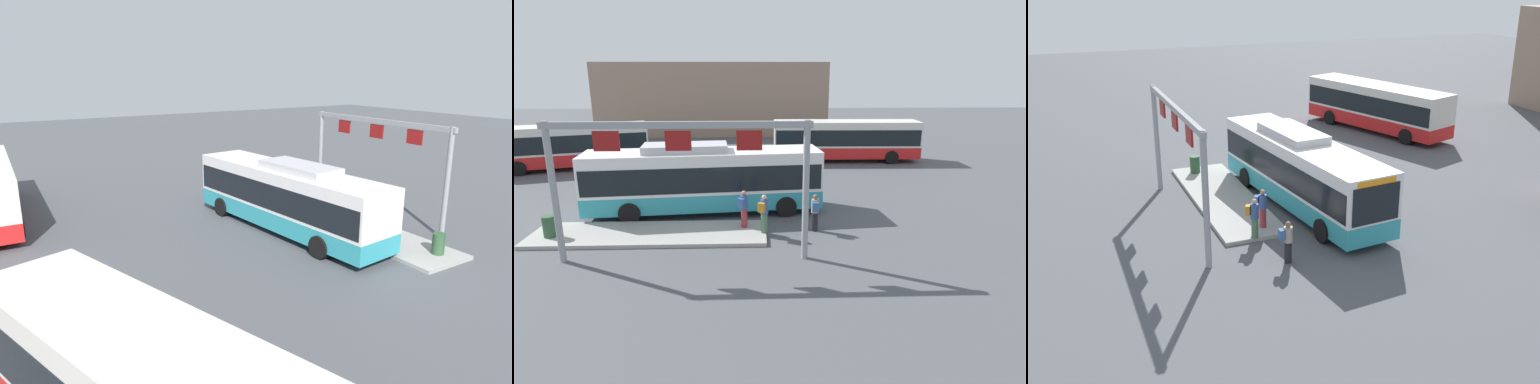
{
  "view_description": "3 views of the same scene",
  "coord_description": "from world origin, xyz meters",
  "views": [
    {
      "loc": [
        -17.43,
        12.5,
        7.67
      ],
      "look_at": [
        2.84,
        -0.02,
        1.3
      ],
      "focal_mm": 32.36,
      "sensor_mm": 36.0,
      "label": 1
    },
    {
      "loc": [
        2.48,
        -20.54,
        6.88
      ],
      "look_at": [
        3.17,
        -1.35,
        1.4
      ],
      "focal_mm": 30.14,
      "sensor_mm": 36.0,
      "label": 2
    },
    {
      "loc": [
        23.76,
        -10.53,
        10.37
      ],
      "look_at": [
        1.71,
        -1.55,
        1.48
      ],
      "focal_mm": 42.26,
      "sensor_mm": 36.0,
      "label": 3
    }
  ],
  "objects": [
    {
      "name": "person_waiting_near",
      "position": [
        1.98,
        -2.64,
        1.05
      ],
      "size": [
        0.53,
        0.61,
        1.67
      ],
      "rotation": [
        0.0,
        0.0,
        1.06
      ],
      "color": "maroon",
      "rests_on": "platform_curb"
    },
    {
      "name": "trash_bin",
      "position": [
        -6.09,
        -3.47,
        0.61
      ],
      "size": [
        0.52,
        0.52,
        0.9
      ],
      "primitive_type": "cylinder",
      "color": "#2D5133",
      "rests_on": "platform_curb"
    },
    {
      "name": "platform_sign_gantry",
      "position": [
        -0.18,
        -5.61,
        3.76
      ],
      "size": [
        9.4,
        0.24,
        5.2
      ],
      "color": "gray",
      "rests_on": "ground"
    },
    {
      "name": "bus_background_right",
      "position": [
        9.51,
        12.29,
        1.78
      ],
      "size": [
        11.1,
        2.87,
        3.1
      ],
      "rotation": [
        0.0,
        0.0,
        3.12
      ],
      "color": "red",
      "rests_on": "ground"
    },
    {
      "name": "bus_background_left",
      "position": [
        -10.73,
        10.22,
        1.78
      ],
      "size": [
        10.98,
        5.69,
        3.1
      ],
      "rotation": [
        0.0,
        0.0,
        0.31
      ],
      "color": "red",
      "rests_on": "ground"
    },
    {
      "name": "ground_plane",
      "position": [
        0.0,
        0.0,
        0.0
      ],
      "size": [
        120.0,
        120.0,
        0.0
      ],
      "primitive_type": "plane",
      "color": "#4C4F54"
    },
    {
      "name": "person_boarding",
      "position": [
        5.09,
        -2.8,
        0.89
      ],
      "size": [
        0.36,
        0.54,
        1.67
      ],
      "rotation": [
        0.0,
        0.0,
        1.5
      ],
      "color": "black",
      "rests_on": "ground"
    },
    {
      "name": "person_waiting_mid",
      "position": [
        2.84,
        -3.31,
        1.05
      ],
      "size": [
        0.52,
        0.6,
        1.67
      ],
      "rotation": [
        0.0,
        0.0,
        1.08
      ],
      "color": "#476B4C",
      "rests_on": "platform_curb"
    },
    {
      "name": "station_building",
      "position": [
        -1.97,
        28.53,
        3.81
      ],
      "size": [
        24.3,
        8.0,
        7.63
      ],
      "primitive_type": "cube",
      "color": "gray",
      "rests_on": "ground"
    },
    {
      "name": "platform_curb",
      "position": [
        -2.07,
        -3.12,
        0.08
      ],
      "size": [
        10.0,
        2.8,
        0.16
      ],
      "primitive_type": "cube",
      "color": "#9E9E99",
      "rests_on": "ground"
    },
    {
      "name": "bus_main",
      "position": [
        -0.01,
        -0.0,
        1.81
      ],
      "size": [
        11.55,
        3.66,
        3.46
      ],
      "rotation": [
        0.0,
        0.0,
        0.1
      ],
      "color": "teal",
      "rests_on": "ground"
    }
  ]
}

